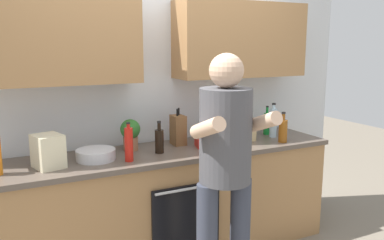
# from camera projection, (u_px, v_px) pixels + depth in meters

# --- Properties ---
(back_wall_unit) EXTENTS (4.00, 0.38, 2.50)m
(back_wall_unit) POSITION_uv_depth(u_px,v_px,m) (153.00, 73.00, 3.35)
(back_wall_unit) COLOR silver
(back_wall_unit) RESTS_ON ground
(counter) EXTENTS (2.84, 0.67, 0.90)m
(counter) POSITION_uv_depth(u_px,v_px,m) (168.00, 203.00, 3.31)
(counter) COLOR #A37547
(counter) RESTS_ON ground
(person_standing) EXTENTS (0.49, 0.45, 1.69)m
(person_standing) POSITION_uv_depth(u_px,v_px,m) (225.00, 160.00, 2.60)
(person_standing) COLOR #383D4C
(person_standing) RESTS_ON ground
(bottle_soda) EXTENTS (0.06, 0.06, 0.27)m
(bottle_soda) POSITION_uv_depth(u_px,v_px,m) (267.00, 123.00, 3.77)
(bottle_soda) COLOR #198C33
(bottle_soda) RESTS_ON counter
(bottle_water) EXTENTS (0.07, 0.07, 0.31)m
(bottle_water) POSITION_uv_depth(u_px,v_px,m) (273.00, 122.00, 3.65)
(bottle_water) COLOR silver
(bottle_water) RESTS_ON counter
(bottle_syrup) EXTENTS (0.08, 0.08, 0.27)m
(bottle_syrup) POSITION_uv_depth(u_px,v_px,m) (283.00, 130.00, 3.47)
(bottle_syrup) COLOR #8C4C14
(bottle_syrup) RESTS_ON counter
(bottle_soy) EXTENTS (0.07, 0.07, 0.25)m
(bottle_soy) POSITION_uv_depth(u_px,v_px,m) (159.00, 141.00, 3.12)
(bottle_soy) COLOR black
(bottle_soy) RESTS_ON counter
(bottle_hotsauce) EXTENTS (0.06, 0.06, 0.29)m
(bottle_hotsauce) POSITION_uv_depth(u_px,v_px,m) (129.00, 144.00, 2.90)
(bottle_hotsauce) COLOR red
(bottle_hotsauce) RESTS_ON counter
(cup_coffee) EXTENTS (0.08, 0.08, 0.10)m
(cup_coffee) POSITION_uv_depth(u_px,v_px,m) (216.00, 135.00, 3.52)
(cup_coffee) COLOR white
(cup_coffee) RESTS_ON counter
(mixing_bowl) EXTENTS (0.29, 0.29, 0.08)m
(mixing_bowl) POSITION_uv_depth(u_px,v_px,m) (96.00, 155.00, 2.95)
(mixing_bowl) COLOR silver
(mixing_bowl) RESTS_ON counter
(knife_block) EXTENTS (0.10, 0.14, 0.31)m
(knife_block) POSITION_uv_depth(u_px,v_px,m) (178.00, 130.00, 3.38)
(knife_block) COLOR brown
(knife_block) RESTS_ON counter
(potted_herb) EXTENTS (0.16, 0.16, 0.25)m
(potted_herb) POSITION_uv_depth(u_px,v_px,m) (130.00, 133.00, 3.20)
(potted_herb) COLOR #9E6647
(potted_herb) RESTS_ON counter
(grocery_bag_rice) EXTENTS (0.23, 0.24, 0.23)m
(grocery_bag_rice) POSITION_uv_depth(u_px,v_px,m) (48.00, 151.00, 2.75)
(grocery_bag_rice) COLOR beige
(grocery_bag_rice) RESTS_ON counter
(grocery_bag_bread) EXTENTS (0.23, 0.21, 0.20)m
(grocery_bag_bread) POSITION_uv_depth(u_px,v_px,m) (240.00, 129.00, 3.55)
(grocery_bag_bread) COLOR tan
(grocery_bag_bread) RESTS_ON counter
(grocery_bag_crisps) EXTENTS (0.24, 0.21, 0.15)m
(grocery_bag_crisps) POSITION_uv_depth(u_px,v_px,m) (208.00, 138.00, 3.32)
(grocery_bag_crisps) COLOR red
(grocery_bag_crisps) RESTS_ON counter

